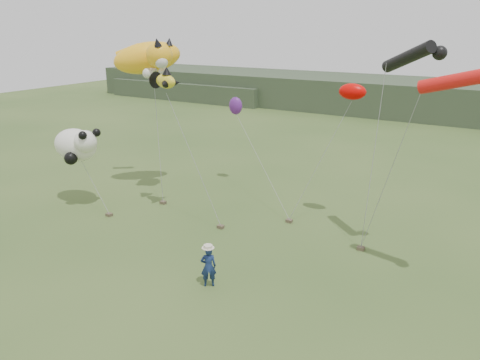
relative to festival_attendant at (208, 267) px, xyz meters
name	(u,v)px	position (x,y,z in m)	size (l,w,h in m)	color
ground	(179,264)	(-2.19, 0.79, -0.88)	(120.00, 120.00, 0.00)	#385123
headland	(380,96)	(-5.30, 45.48, 1.04)	(90.00, 13.00, 4.00)	#2D3D28
festival_attendant	(208,267)	(0.00, 0.00, 0.00)	(0.65, 0.42, 1.77)	navy
sandbag_anchors	(223,221)	(-3.03, 5.77, -0.80)	(13.88, 4.73, 0.17)	brown
cat_kite	(150,58)	(-9.99, 8.41, 7.53)	(5.54, 4.31, 2.53)	yellow
fish_kite	(161,80)	(-6.90, 5.71, 6.61)	(2.42, 1.61, 1.22)	yellow
tube_kites	(436,67)	(6.81, 6.28, 7.84)	(5.27, 4.22, 2.02)	black
panda_kite	(77,145)	(-12.05, 3.96, 2.75)	(3.40, 2.20, 2.11)	white
misc_kites	(297,98)	(-1.09, 10.68, 5.45)	(9.78, 3.32, 2.80)	#DA0300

